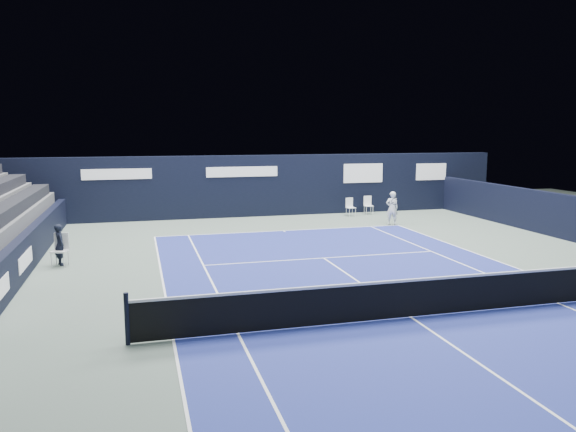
{
  "coord_description": "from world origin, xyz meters",
  "views": [
    {
      "loc": [
        -6.08,
        -11.45,
        4.36
      ],
      "look_at": [
        -0.89,
        7.79,
        1.3
      ],
      "focal_mm": 35.0,
      "sensor_mm": 36.0,
      "label": 1
    }
  ],
  "objects_px": {
    "line_judge_chair": "(60,247)",
    "tennis_player": "(392,208)",
    "folding_chair_back_a": "(350,204)",
    "folding_chair_back_b": "(368,204)",
    "tennis_net": "(412,297)"
  },
  "relations": [
    {
      "from": "line_judge_chair",
      "to": "tennis_player",
      "type": "xyz_separation_m",
      "value": [
        13.86,
        4.49,
        0.18
      ]
    },
    {
      "from": "folding_chair_back_a",
      "to": "folding_chair_back_b",
      "type": "relative_size",
      "value": 0.98
    },
    {
      "from": "folding_chair_back_a",
      "to": "line_judge_chair",
      "type": "height_order",
      "value": "line_judge_chair"
    },
    {
      "from": "line_judge_chair",
      "to": "tennis_player",
      "type": "relative_size",
      "value": 0.68
    },
    {
      "from": "folding_chair_back_a",
      "to": "folding_chair_back_b",
      "type": "xyz_separation_m",
      "value": [
        1.14,
        0.3,
        -0.08
      ]
    },
    {
      "from": "folding_chair_back_a",
      "to": "line_judge_chair",
      "type": "xyz_separation_m",
      "value": [
        -12.98,
        -7.6,
        -0.02
      ]
    },
    {
      "from": "line_judge_chair",
      "to": "folding_chair_back_b",
      "type": "bearing_deg",
      "value": 43.73
    },
    {
      "from": "tennis_net",
      "to": "tennis_player",
      "type": "bearing_deg",
      "value": 66.5
    },
    {
      "from": "line_judge_chair",
      "to": "tennis_net",
      "type": "xyz_separation_m",
      "value": [
        8.58,
        -7.67,
        -0.09
      ]
    },
    {
      "from": "folding_chair_back_b",
      "to": "tennis_player",
      "type": "bearing_deg",
      "value": -90.41
    },
    {
      "from": "folding_chair_back_b",
      "to": "tennis_player",
      "type": "relative_size",
      "value": 0.61
    },
    {
      "from": "tennis_net",
      "to": "tennis_player",
      "type": "relative_size",
      "value": 8.3
    },
    {
      "from": "folding_chair_back_a",
      "to": "tennis_net",
      "type": "bearing_deg",
      "value": -113.8
    },
    {
      "from": "folding_chair_back_a",
      "to": "line_judge_chair",
      "type": "bearing_deg",
      "value": -157.37
    },
    {
      "from": "tennis_player",
      "to": "line_judge_chair",
      "type": "bearing_deg",
      "value": -162.04
    }
  ]
}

